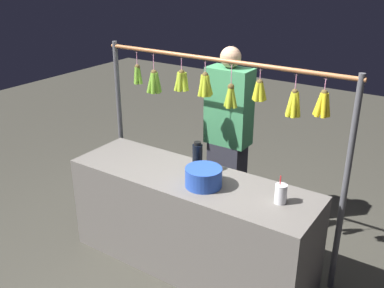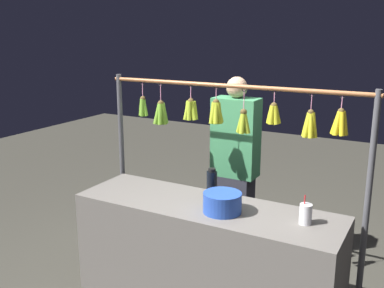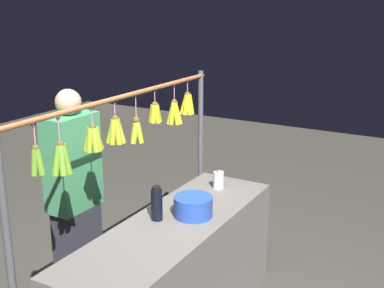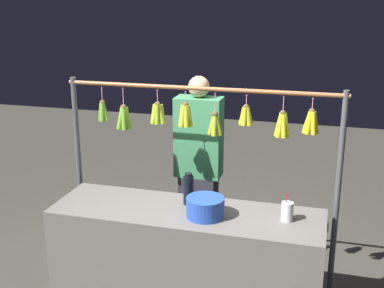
{
  "view_description": "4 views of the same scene",
  "coord_description": "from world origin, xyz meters",
  "px_view_note": "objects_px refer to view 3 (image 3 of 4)",
  "views": [
    {
      "loc": [
        -1.68,
        2.47,
        2.33
      ],
      "look_at": [
        -0.01,
        0.0,
        1.08
      ],
      "focal_mm": 41.11,
      "sensor_mm": 36.0,
      "label": 1
    },
    {
      "loc": [
        -1.4,
        2.74,
        2.04
      ],
      "look_at": [
        0.12,
        0.0,
        1.25
      ],
      "focal_mm": 42.0,
      "sensor_mm": 36.0,
      "label": 2
    },
    {
      "loc": [
        2.65,
        1.65,
        2.26
      ],
      "look_at": [
        -0.25,
        0.0,
        1.29
      ],
      "focal_mm": 47.08,
      "sensor_mm": 36.0,
      "label": 3
    },
    {
      "loc": [
        -0.95,
        3.22,
        2.32
      ],
      "look_at": [
        -0.04,
        0.0,
        1.31
      ],
      "focal_mm": 47.0,
      "sensor_mm": 36.0,
      "label": 4
    }
  ],
  "objects_px": {
    "water_bottle": "(157,204)",
    "drink_cup": "(218,180)",
    "blue_bucket": "(193,206)",
    "vendor_person": "(75,203)"
  },
  "relations": [
    {
      "from": "blue_bucket",
      "to": "drink_cup",
      "type": "relative_size",
      "value": 1.37
    },
    {
      "from": "water_bottle",
      "to": "drink_cup",
      "type": "bearing_deg",
      "value": 172.52
    },
    {
      "from": "drink_cup",
      "to": "vendor_person",
      "type": "relative_size",
      "value": 0.12
    },
    {
      "from": "water_bottle",
      "to": "vendor_person",
      "type": "height_order",
      "value": "vendor_person"
    },
    {
      "from": "water_bottle",
      "to": "blue_bucket",
      "type": "bearing_deg",
      "value": 133.47
    },
    {
      "from": "water_bottle",
      "to": "blue_bucket",
      "type": "relative_size",
      "value": 0.9
    },
    {
      "from": "drink_cup",
      "to": "vendor_person",
      "type": "bearing_deg",
      "value": -41.92
    },
    {
      "from": "water_bottle",
      "to": "vendor_person",
      "type": "distance_m",
      "value": 0.67
    },
    {
      "from": "water_bottle",
      "to": "drink_cup",
      "type": "xyz_separation_m",
      "value": [
        -0.74,
        0.1,
        -0.05
      ]
    },
    {
      "from": "vendor_person",
      "to": "blue_bucket",
      "type": "bearing_deg",
      "value": 107.95
    }
  ]
}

